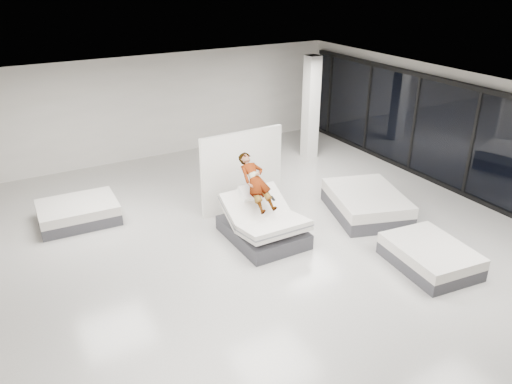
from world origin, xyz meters
TOP-DOWN VIEW (x-y plane):
  - room at (0.00, 0.00)m, footprint 14.00×14.04m
  - hero_bed at (0.05, 0.64)m, footprint 1.47×1.92m
  - person at (0.04, 0.95)m, footprint 0.56×1.25m
  - remote at (0.27, 0.60)m, footprint 0.05×0.14m
  - divider_panel at (0.39, 2.26)m, footprint 2.23×0.17m
  - flat_bed_right_far at (2.88, 0.44)m, footprint 2.18×2.53m
  - flat_bed_right_near at (2.45, -2.02)m, footprint 1.51×1.91m
  - flat_bed_left_far at (-3.40, 3.53)m, footprint 1.85×1.42m
  - column at (4.00, 4.50)m, footprint 0.40×0.40m
  - storefront_glazing at (5.90, 0.00)m, footprint 0.12×13.40m

SIDE VIEW (x-z plane):
  - flat_bed_right_near at x=2.45m, z-range 0.00..0.49m
  - flat_bed_left_far at x=-3.40m, z-range 0.00..0.49m
  - flat_bed_right_far at x=2.88m, z-range 0.00..0.59m
  - hero_bed at x=0.05m, z-range -0.20..0.91m
  - remote at x=0.27m, z-range 0.94..1.01m
  - divider_panel at x=0.39m, z-range 0.00..2.02m
  - person at x=0.04m, z-range 0.44..1.83m
  - storefront_glazing at x=5.90m, z-range -0.01..2.91m
  - room at x=0.00m, z-range 0.00..3.20m
  - column at x=4.00m, z-range 0.00..3.20m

